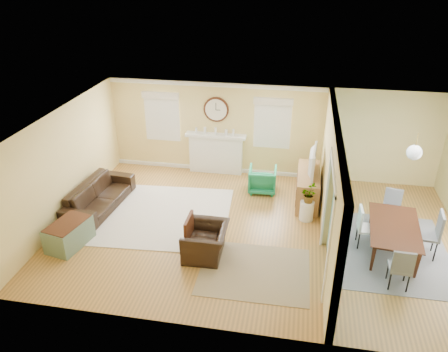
{
  "coord_description": "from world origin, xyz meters",
  "views": [
    {
      "loc": [
        0.75,
        -8.27,
        5.6
      ],
      "look_at": [
        -0.8,
        0.3,
        1.2
      ],
      "focal_mm": 35.0,
      "sensor_mm": 36.0,
      "label": 1
    }
  ],
  "objects_px": {
    "eames_chair": "(206,241)",
    "dining_table": "(394,239)",
    "green_chair": "(262,180)",
    "sofa": "(99,196)",
    "credenza": "(308,187)"
  },
  "relations": [
    {
      "from": "green_chair",
      "to": "dining_table",
      "type": "relative_size",
      "value": 0.41
    },
    {
      "from": "eames_chair",
      "to": "credenza",
      "type": "distance_m",
      "value": 3.35
    },
    {
      "from": "credenza",
      "to": "sofa",
      "type": "bearing_deg",
      "value": -166.07
    },
    {
      "from": "credenza",
      "to": "eames_chair",
      "type": "bearing_deg",
      "value": -127.56
    },
    {
      "from": "dining_table",
      "to": "eames_chair",
      "type": "bearing_deg",
      "value": 107.56
    },
    {
      "from": "dining_table",
      "to": "sofa",
      "type": "bearing_deg",
      "value": 90.65
    },
    {
      "from": "green_chair",
      "to": "eames_chair",
      "type": "bearing_deg",
      "value": 71.11
    },
    {
      "from": "green_chair",
      "to": "credenza",
      "type": "bearing_deg",
      "value": 161.45
    },
    {
      "from": "sofa",
      "to": "eames_chair",
      "type": "bearing_deg",
      "value": -110.68
    },
    {
      "from": "eames_chair",
      "to": "dining_table",
      "type": "relative_size",
      "value": 0.56
    },
    {
      "from": "sofa",
      "to": "credenza",
      "type": "bearing_deg",
      "value": -71.6
    },
    {
      "from": "eames_chair",
      "to": "dining_table",
      "type": "height_order",
      "value": "eames_chair"
    },
    {
      "from": "green_chair",
      "to": "credenza",
      "type": "relative_size",
      "value": 0.45
    },
    {
      "from": "green_chair",
      "to": "dining_table",
      "type": "bearing_deg",
      "value": 141.34
    },
    {
      "from": "green_chair",
      "to": "sofa",
      "type": "bearing_deg",
      "value": 19.63
    }
  ]
}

